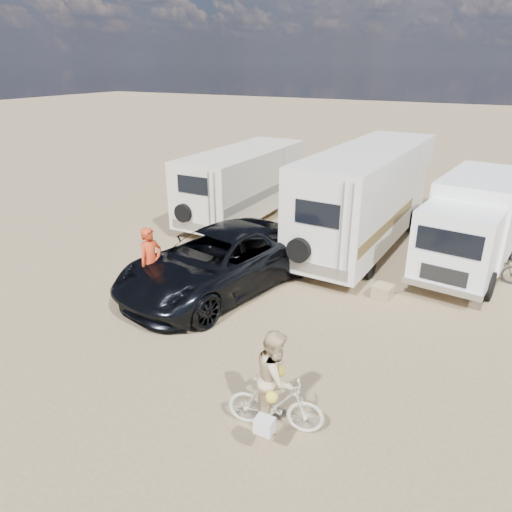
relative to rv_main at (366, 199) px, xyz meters
The scene contains 12 objects.
ground 7.12m from the rv_main, 91.71° to the right, with size 140.00×140.00×0.00m, color #957C58.
rv_main is the anchor object (origin of this frame).
rv_left 5.09m from the rv_main, behind, with size 2.22×6.45×2.70m, color beige, non-canonical shape.
box_truck 3.34m from the rv_main, ahead, with size 2.08×5.60×2.73m, color white, non-canonical shape.
dark_suv 5.71m from the rv_main, 116.82° to the right, with size 2.75×5.97×1.66m, color black.
bike_man 7.50m from the rv_main, 119.97° to the right, with size 0.70×2.00×1.05m, color orange.
bike_woman 9.27m from the rv_main, 83.03° to the right, with size 0.47×1.66×1.00m, color beige.
rider_man 7.45m from the rv_main, 119.97° to the right, with size 0.66×0.44×1.82m, color red.
rider_woman 9.23m from the rv_main, 83.03° to the right, with size 0.84×0.65×1.73m, color #D1B588.
bike_parked 4.29m from the rv_main, 13.82° to the right, with size 0.56×1.62×0.85m, color black.
cooler 3.05m from the rv_main, 96.34° to the right, with size 0.56×0.41×0.45m, color #265C8D.
crate 4.11m from the rv_main, 66.18° to the right, with size 0.47×0.47×0.37m, color #998058.
Camera 1 is at (3.99, -7.94, 5.81)m, focal length 33.01 mm.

